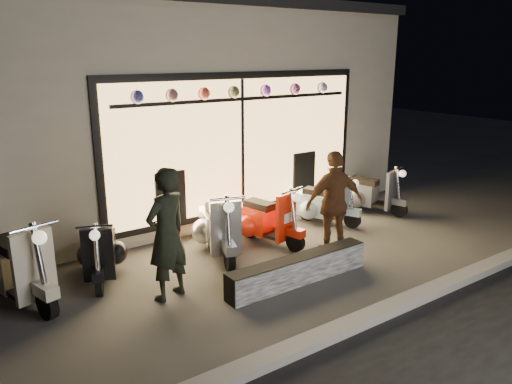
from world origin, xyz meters
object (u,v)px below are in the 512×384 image
man (167,234)px  woman (334,203)px  graffiti_barrier (298,270)px  scooter_silver (218,226)px  scooter_red (262,219)px

man → woman: (2.88, -0.14, -0.04)m
graffiti_barrier → woman: size_ratio=1.37×
scooter_silver → man: bearing=-125.1°
scooter_red → woman: bearing=-73.8°
scooter_red → man: (-2.25, -0.99, 0.49)m
scooter_red → man: 2.51m
graffiti_barrier → scooter_red: 1.75m
woman → graffiti_barrier: bearing=38.5°
scooter_silver → graffiti_barrier: bearing=-60.1°
scooter_silver → scooter_red: 0.87m
graffiti_barrier → scooter_red: scooter_red is taller
graffiti_barrier → man: size_ratio=1.30×
scooter_silver → woman: size_ratio=0.88×
man → graffiti_barrier: bearing=139.8°
scooter_silver → woman: woman is taller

